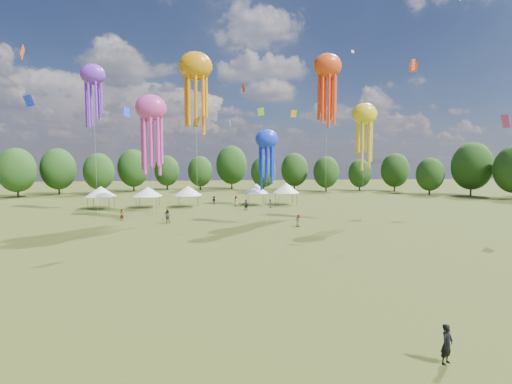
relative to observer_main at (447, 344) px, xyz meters
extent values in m
plane|color=#384416|center=(-7.16, 1.63, -0.85)|extent=(300.00, 300.00, 0.00)
imported|color=black|center=(0.00, 0.00, 0.00)|extent=(0.74, 0.66, 1.71)
imported|color=gray|center=(-15.42, 38.00, 0.01)|extent=(0.92, 0.76, 1.74)
imported|color=gray|center=(-4.48, 56.41, 0.11)|extent=(0.65, 0.97, 1.93)
imported|color=gray|center=(1.56, 52.77, -0.08)|extent=(0.76, 0.88, 1.55)
imported|color=gray|center=(-8.58, 59.59, -0.05)|extent=(1.20, 1.07, 1.62)
imported|color=gray|center=(-15.83, 41.05, -0.09)|extent=(0.96, 0.79, 1.52)
imported|color=gray|center=(-3.20, 50.06, 0.08)|extent=(1.69, 1.52, 1.87)
imported|color=gray|center=(-22.25, 41.05, -0.02)|extent=(0.69, 0.73, 1.68)
imported|color=gray|center=(1.87, 32.97, -0.07)|extent=(0.90, 0.89, 1.57)
cylinder|color=#47474C|center=(-30.96, 54.39, 0.20)|extent=(0.08, 0.08, 2.11)
cylinder|color=#47474C|center=(-30.96, 58.05, 0.20)|extent=(0.08, 0.08, 2.11)
cylinder|color=#47474C|center=(-27.30, 54.39, 0.20)|extent=(0.08, 0.08, 2.11)
cylinder|color=#47474C|center=(-27.30, 58.05, 0.20)|extent=(0.08, 0.08, 2.11)
cube|color=white|center=(-29.13, 56.22, 1.30)|extent=(4.06, 4.06, 0.10)
cone|color=white|center=(-29.13, 56.22, 2.25)|extent=(5.28, 5.28, 1.80)
cylinder|color=#47474C|center=(-22.67, 54.56, 0.15)|extent=(0.08, 0.08, 2.01)
cylinder|color=#47474C|center=(-22.67, 58.22, 0.15)|extent=(0.08, 0.08, 2.01)
cylinder|color=#47474C|center=(-19.02, 54.56, 0.15)|extent=(0.08, 0.08, 2.01)
cylinder|color=#47474C|center=(-19.02, 58.22, 0.15)|extent=(0.08, 0.08, 2.01)
cube|color=white|center=(-20.84, 56.39, 1.21)|extent=(4.06, 4.06, 0.10)
cone|color=white|center=(-20.84, 56.39, 2.12)|extent=(5.27, 5.27, 1.73)
cylinder|color=#47474C|center=(-15.27, 54.73, 0.18)|extent=(0.08, 0.08, 2.07)
cylinder|color=#47474C|center=(-15.27, 58.30, 0.18)|extent=(0.08, 0.08, 2.07)
cylinder|color=#47474C|center=(-11.70, 54.73, 0.18)|extent=(0.08, 0.08, 2.07)
cylinder|color=#47474C|center=(-11.70, 58.30, 0.18)|extent=(0.08, 0.08, 2.07)
cube|color=white|center=(-13.49, 56.52, 1.27)|extent=(3.97, 3.97, 0.10)
cone|color=white|center=(-13.49, 56.52, 2.21)|extent=(5.15, 5.15, 1.78)
cylinder|color=#47474C|center=(-2.02, 56.26, 0.25)|extent=(0.08, 0.08, 2.21)
cylinder|color=#47474C|center=(-2.02, 59.59, 0.25)|extent=(0.08, 0.08, 2.21)
cylinder|color=#47474C|center=(1.31, 56.26, 0.25)|extent=(0.08, 0.08, 2.21)
cylinder|color=#47474C|center=(1.31, 59.59, 0.25)|extent=(0.08, 0.08, 2.21)
cube|color=white|center=(-0.36, 57.93, 1.40)|extent=(3.73, 3.73, 0.10)
cone|color=white|center=(-0.36, 57.93, 2.40)|extent=(4.85, 4.85, 1.89)
cylinder|color=#47474C|center=(3.75, 55.62, 0.28)|extent=(0.08, 0.08, 2.28)
cylinder|color=#47474C|center=(3.75, 59.21, 0.28)|extent=(0.08, 0.08, 2.28)
cylinder|color=#47474C|center=(7.34, 55.62, 0.28)|extent=(0.08, 0.08, 2.28)
cylinder|color=#47474C|center=(7.34, 59.21, 0.28)|extent=(0.08, 0.08, 2.28)
cube|color=white|center=(5.54, 57.41, 1.47)|extent=(3.99, 3.99, 0.10)
cone|color=white|center=(5.54, 57.41, 2.50)|extent=(5.18, 5.18, 1.95)
ellipsoid|color=#D83FA5|center=(-17.73, 41.03, 15.29)|extent=(4.45, 3.12, 3.79)
cylinder|color=beige|center=(-17.73, 41.03, 7.22)|extent=(0.03, 0.03, 16.15)
ellipsoid|color=orange|center=(-11.44, 43.15, 21.83)|extent=(4.98, 3.49, 4.23)
cylinder|color=beige|center=(-11.44, 43.15, 10.49)|extent=(0.03, 0.03, 22.69)
ellipsoid|color=yellow|center=(12.09, 36.11, 14.35)|extent=(3.57, 2.50, 3.03)
cylinder|color=beige|center=(12.09, 36.11, 6.75)|extent=(0.03, 0.03, 15.21)
ellipsoid|color=#7D30D8|center=(-28.11, 50.29, 21.75)|extent=(3.92, 2.75, 3.34)
cylinder|color=beige|center=(-28.11, 50.29, 10.45)|extent=(0.03, 0.03, 22.60)
ellipsoid|color=#1B36F4|center=(-2.10, 34.42, 10.61)|extent=(3.05, 2.14, 2.59)
cylinder|color=beige|center=(-2.10, 34.42, 4.88)|extent=(0.03, 0.03, 11.46)
ellipsoid|color=#FA4516|center=(10.94, 49.24, 24.17)|extent=(4.94, 3.46, 4.20)
cylinder|color=beige|center=(10.94, 49.24, 11.66)|extent=(0.03, 0.03, 25.02)
cube|color=#FA4516|center=(-2.05, 65.42, 23.20)|extent=(0.74, 1.44, 1.75)
cube|color=orange|center=(20.98, 63.07, 30.90)|extent=(0.74, 0.41, 0.82)
cube|color=#88D723|center=(-1.92, 40.99, 15.02)|extent=(0.93, 0.74, 1.29)
cube|color=#FA4516|center=(17.35, 33.09, 20.45)|extent=(1.12, 0.98, 1.67)
cube|color=#1B36F4|center=(-25.50, 62.86, 17.39)|extent=(1.05, 1.78, 2.16)
cube|color=#FA4516|center=(30.96, 56.33, 26.40)|extent=(1.49, 0.68, 2.03)
cube|color=yellow|center=(9.74, 69.04, 18.49)|extent=(1.43, 0.77, 1.75)
cube|color=#1B36F4|center=(-40.11, 55.13, 18.06)|extent=(1.82, 0.74, 2.07)
cube|color=#16B1C0|center=(-5.55, 56.14, 14.89)|extent=(0.39, 1.06, 1.36)
cube|color=#D83FA5|center=(26.51, 27.58, 12.62)|extent=(0.48, 1.27, 1.62)
cube|color=#FA4516|center=(-25.45, 20.86, 16.96)|extent=(0.34, 1.13, 1.25)
cube|color=orange|center=(-11.70, 54.80, 14.87)|extent=(1.40, 1.33, 2.00)
cylinder|color=#38281C|center=(-54.34, 79.82, 0.83)|extent=(0.44, 0.44, 3.36)
ellipsoid|color=#214216|center=(-54.34, 79.82, 5.66)|extent=(8.40, 8.40, 10.51)
cylinder|color=#38281C|center=(-47.85, 87.12, 0.85)|extent=(0.44, 0.44, 3.41)
ellipsoid|color=#214216|center=(-47.85, 87.12, 5.75)|extent=(8.53, 8.53, 10.66)
cylinder|color=#38281C|center=(-37.76, 86.65, 0.68)|extent=(0.44, 0.44, 3.07)
ellipsoid|color=#214216|center=(-37.76, 86.65, 5.08)|extent=(7.66, 7.66, 9.58)
cylinder|color=#38281C|center=(-30.67, 94.97, 0.86)|extent=(0.44, 0.44, 3.43)
ellipsoid|color=#214216|center=(-30.67, 94.97, 5.80)|extent=(8.58, 8.58, 10.73)
cylinder|color=#38281C|center=(-21.92, 100.59, 0.62)|extent=(0.44, 0.44, 2.95)
ellipsoid|color=#214216|center=(-21.92, 100.59, 4.85)|extent=(7.37, 7.37, 9.21)
cylinder|color=#38281C|center=(-11.86, 96.69, 0.59)|extent=(0.44, 0.44, 2.89)
ellipsoid|color=#214216|center=(-11.86, 96.69, 4.75)|extent=(7.23, 7.23, 9.04)
cylinder|color=#38281C|center=(-2.25, 101.12, 1.06)|extent=(0.44, 0.44, 3.84)
ellipsoid|color=#214216|center=(-2.25, 101.12, 6.58)|extent=(9.60, 9.60, 11.99)
cylinder|color=#38281C|center=(6.03, 90.07, 0.57)|extent=(0.44, 0.44, 2.84)
ellipsoid|color=#214216|center=(6.03, 90.07, 4.65)|extent=(7.11, 7.11, 8.89)
cylinder|color=#38281C|center=(15.77, 92.67, 0.73)|extent=(0.44, 0.44, 3.16)
ellipsoid|color=#214216|center=(15.77, 92.67, 5.27)|extent=(7.91, 7.91, 9.88)
cylinder|color=#38281C|center=(23.53, 86.92, 0.59)|extent=(0.44, 0.44, 2.88)
ellipsoid|color=#214216|center=(23.53, 86.92, 4.73)|extent=(7.21, 7.21, 9.01)
cylinder|color=#38281C|center=(34.35, 88.87, 0.46)|extent=(0.44, 0.44, 2.63)
ellipsoid|color=#214216|center=(34.35, 88.87, 4.24)|extent=(6.57, 6.57, 8.22)
cylinder|color=#38281C|center=(43.35, 85.36, 0.71)|extent=(0.44, 0.44, 3.13)
ellipsoid|color=#214216|center=(43.35, 85.36, 5.20)|extent=(7.81, 7.81, 9.77)
cylinder|color=#38281C|center=(46.48, 73.44, 0.50)|extent=(0.44, 0.44, 2.72)
ellipsoid|color=#214216|center=(46.48, 73.44, 4.41)|extent=(6.80, 6.80, 8.50)
cylinder|color=#38281C|center=(55.80, 70.55, 1.05)|extent=(0.44, 0.44, 3.81)
ellipsoid|color=#214216|center=(55.80, 70.55, 6.53)|extent=(9.52, 9.52, 11.90)
camera|label=1|loc=(-9.99, -13.78, 7.70)|focal=25.89mm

